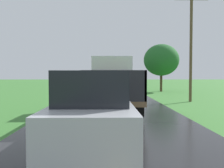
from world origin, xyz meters
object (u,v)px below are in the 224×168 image
banana_truck_near (112,84)px  roadside_tree_mid_right (161,60)px  utility_pole_roadside (191,43)px  following_car (93,112)px

banana_truck_near → roadside_tree_mid_right: size_ratio=1.07×
utility_pole_roadside → following_car: size_ratio=1.87×
banana_truck_near → following_car: banana_truck_near is taller
utility_pole_roadside → roadside_tree_mid_right: utility_pole_roadside is taller
banana_truck_near → roadside_tree_mid_right: bearing=68.8°
banana_truck_near → following_car: 6.62m
banana_truck_near → roadside_tree_mid_right: 16.50m
banana_truck_near → following_car: bearing=-94.6°
roadside_tree_mid_right → utility_pole_roadside: bearing=-91.2°
roadside_tree_mid_right → following_car: roadside_tree_mid_right is taller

